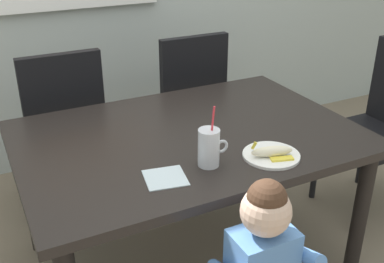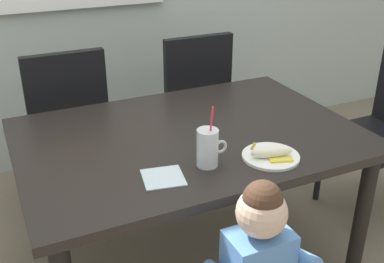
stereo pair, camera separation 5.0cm
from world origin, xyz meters
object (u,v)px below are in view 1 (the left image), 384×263
(toddler_standing, at_px, (262,260))
(peeled_banana, at_px, (272,152))
(milk_cup, at_px, (209,149))
(snack_plate, at_px, (271,155))
(paper_napkin, at_px, (165,178))
(dining_table, at_px, (189,150))
(dining_chair_left, at_px, (63,122))
(dining_chair_right, at_px, (186,99))
(dining_chair_far, at_px, (383,120))

(toddler_standing, relative_size, peeled_banana, 4.77)
(milk_cup, distance_m, snack_plate, 0.27)
(snack_plate, bearing_deg, paper_napkin, 175.24)
(toddler_standing, xyz_separation_m, milk_cup, (-0.01, 0.37, 0.25))
(dining_table, relative_size, dining_chair_left, 1.55)
(dining_chair_left, relative_size, dining_chair_right, 1.00)
(dining_chair_far, distance_m, paper_napkin, 1.49)
(peeled_banana, bearing_deg, paper_napkin, 173.19)
(dining_chair_left, distance_m, paper_napkin, 1.08)
(dining_table, xyz_separation_m, snack_plate, (0.20, -0.34, 0.09))
(toddler_standing, xyz_separation_m, paper_napkin, (-0.20, 0.36, 0.19))
(dining_table, xyz_separation_m, toddler_standing, (-0.05, -0.66, -0.10))
(peeled_banana, height_order, paper_napkin, peeled_banana)
(dining_chair_left, height_order, snack_plate, dining_chair_left)
(toddler_standing, xyz_separation_m, snack_plate, (0.25, 0.32, 0.19))
(dining_chair_right, xyz_separation_m, paper_napkin, (-0.60, -1.07, 0.17))
(snack_plate, distance_m, peeled_banana, 0.03)
(dining_chair_right, distance_m, paper_napkin, 1.24)
(dining_chair_left, distance_m, milk_cup, 1.12)
(dining_table, distance_m, toddler_standing, 0.67)
(toddler_standing, relative_size, snack_plate, 3.64)
(dining_chair_left, height_order, toddler_standing, dining_chair_left)
(dining_table, bearing_deg, dining_chair_right, 65.04)
(milk_cup, relative_size, peeled_banana, 1.44)
(toddler_standing, height_order, snack_plate, toddler_standing)
(dining_chair_far, distance_m, snack_plate, 1.07)
(toddler_standing, bearing_deg, paper_napkin, 119.31)
(snack_plate, bearing_deg, milk_cup, 168.09)
(dining_chair_left, relative_size, milk_cup, 3.81)
(dining_chair_left, relative_size, peeled_banana, 5.47)
(dining_chair_left, bearing_deg, toddler_standing, 104.33)
(dining_chair_far, xyz_separation_m, milk_cup, (-1.26, -0.27, 0.24))
(dining_chair_right, bearing_deg, peeled_banana, 81.65)
(dining_table, relative_size, milk_cup, 5.90)
(paper_napkin, bearing_deg, dining_chair_left, 98.67)
(milk_cup, bearing_deg, dining_chair_left, 108.73)
(dining_table, bearing_deg, toddler_standing, -94.07)
(peeled_banana, bearing_deg, snack_plate, 65.05)
(dining_table, xyz_separation_m, paper_napkin, (-0.25, -0.30, 0.08))
(dining_chair_right, relative_size, milk_cup, 3.81)
(dining_table, height_order, dining_chair_left, dining_chair_left)
(dining_table, height_order, dining_chair_right, dining_chair_right)
(peeled_banana, bearing_deg, dining_chair_far, 18.47)
(dining_chair_right, relative_size, snack_plate, 4.17)
(snack_plate, bearing_deg, toddler_standing, -127.72)
(dining_table, xyz_separation_m, peeled_banana, (0.19, -0.36, 0.11))
(snack_plate, relative_size, paper_napkin, 1.53)
(dining_chair_far, bearing_deg, snack_plate, -72.20)
(toddler_standing, distance_m, snack_plate, 0.45)
(snack_plate, bearing_deg, dining_table, 120.33)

